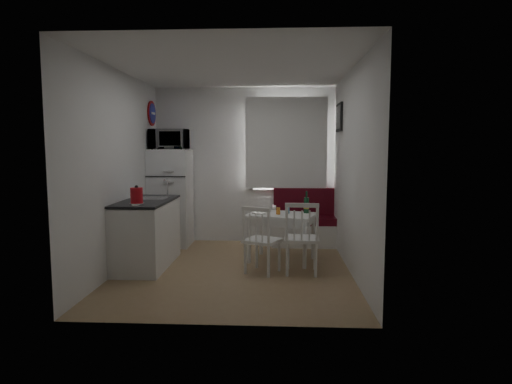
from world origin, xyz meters
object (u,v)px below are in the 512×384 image
(dining_table, at_px, (282,219))
(kettle, at_px, (137,196))
(bench, at_px, (311,226))
(fridge, at_px, (171,198))
(chair_right, at_px, (302,230))
(chair_left, at_px, (262,233))
(microwave, at_px, (169,139))
(kitchen_counter, at_px, (147,233))
(wine_bottle, at_px, (306,202))

(dining_table, bearing_deg, kettle, -137.03)
(kettle, bearing_deg, bench, 39.85)
(fridge, relative_size, kettle, 6.62)
(dining_table, xyz_separation_m, kettle, (-1.77, -0.86, 0.42))
(dining_table, height_order, chair_right, chair_right)
(bench, bearing_deg, chair_right, -98.18)
(dining_table, bearing_deg, chair_left, -93.70)
(bench, xyz_separation_m, microwave, (-2.29, -0.16, 1.42))
(kettle, bearing_deg, chair_right, 5.50)
(microwave, bearing_deg, kitchen_counter, -90.94)
(wine_bottle, bearing_deg, kettle, -155.65)
(kitchen_counter, distance_m, chair_right, 2.10)
(kitchen_counter, xyz_separation_m, fridge, (0.02, 1.24, 0.33))
(kitchen_counter, distance_m, kettle, 0.78)
(fridge, relative_size, wine_bottle, 5.05)
(kitchen_counter, bearing_deg, chair_left, -12.06)
(dining_table, relative_size, kettle, 4.41)
(bench, xyz_separation_m, dining_table, (-0.49, -1.03, 0.29))
(dining_table, height_order, kettle, kettle)
(kitchen_counter, height_order, wine_bottle, kitchen_counter)
(kettle, bearing_deg, chair_left, 7.51)
(dining_table, distance_m, fridge, 2.03)
(chair_right, height_order, microwave, microwave)
(kitchen_counter, height_order, fridge, fridge)
(bench, height_order, microwave, microwave)
(kitchen_counter, distance_m, fridge, 1.29)
(bench, relative_size, chair_left, 2.41)
(kitchen_counter, xyz_separation_m, chair_right, (2.07, -0.34, 0.12))
(chair_left, height_order, fridge, fridge)
(bench, distance_m, fridge, 2.35)
(kitchen_counter, bearing_deg, kettle, -84.72)
(bench, distance_m, dining_table, 1.18)
(dining_table, xyz_separation_m, fridge, (-1.80, 0.92, 0.19))
(bench, height_order, fridge, fridge)
(bench, bearing_deg, fridge, -177.25)
(kettle, bearing_deg, wine_bottle, 24.35)
(dining_table, height_order, microwave, microwave)
(chair_right, height_order, wine_bottle, wine_bottle)
(kitchen_counter, bearing_deg, microwave, 89.06)
(fridge, height_order, wine_bottle, fridge)
(chair_left, height_order, microwave, microwave)
(bench, height_order, wine_bottle, wine_bottle)
(kitchen_counter, height_order, chair_right, kitchen_counter)
(kettle, relative_size, wine_bottle, 0.76)
(dining_table, distance_m, wine_bottle, 0.43)
(kitchen_counter, height_order, kettle, kitchen_counter)
(kitchen_counter, height_order, bench, kitchen_counter)
(kitchen_counter, distance_m, wine_bottle, 2.24)
(kitchen_counter, relative_size, bench, 1.02)
(chair_left, xyz_separation_m, microwave, (-1.55, 1.53, 1.20))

